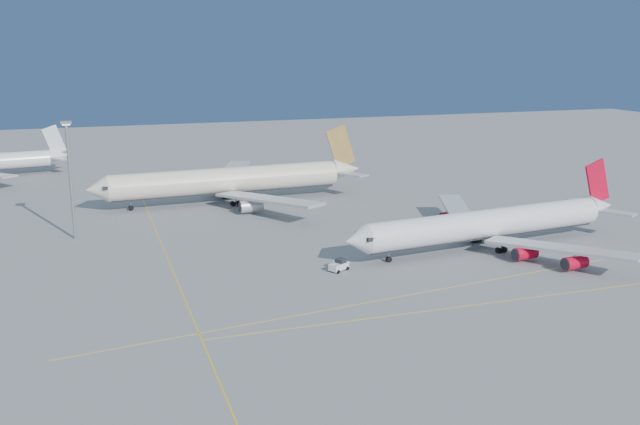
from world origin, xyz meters
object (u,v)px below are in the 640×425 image
at_px(airliner_virgin, 492,224).
at_px(pushback_tug, 339,265).
at_px(airliner_etihad, 233,180).
at_px(light_mast, 70,170).

bearing_deg(airliner_virgin, pushback_tug, -179.04).
relative_size(airliner_etihad, light_mast, 2.92).
distance_m(airliner_virgin, airliner_etihad, 68.56).
height_order(airliner_etihad, light_mast, light_mast).
height_order(pushback_tug, light_mast, light_mast).
height_order(airliner_virgin, airliner_etihad, airliner_etihad).
xyz_separation_m(airliner_virgin, light_mast, (-77.35, 32.17, 9.42)).
relative_size(airliner_virgin, airliner_etihad, 0.91).
relative_size(airliner_virgin, light_mast, 2.66).
distance_m(airliner_etihad, pushback_tug, 60.85).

